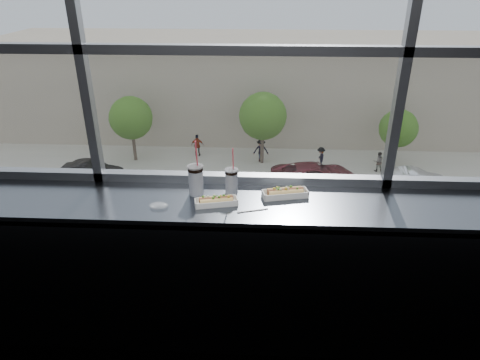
{
  "coord_description": "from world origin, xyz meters",
  "views": [
    {
      "loc": [
        0.13,
        -1.19,
        2.43
      ],
      "look_at": [
        0.01,
        1.23,
        1.25
      ],
      "focal_mm": 32.0,
      "sensor_mm": 36.0,
      "label": 1
    }
  ],
  "objects_px": {
    "car_far_c": "(416,176)",
    "pedestrian_a": "(197,143)",
    "loose_straw": "(253,211)",
    "tree_center": "(263,116)",
    "pedestrian_c": "(321,156)",
    "car_near_d": "(412,241)",
    "pedestrian_b": "(261,148)",
    "car_far_a": "(91,169)",
    "soda_cup_right": "(231,180)",
    "pedestrian_d": "(379,160)",
    "hotdog_tray_left": "(216,201)",
    "soda_cup_left": "(196,178)",
    "wrapper": "(159,205)",
    "car_near_c": "(243,234)",
    "hotdog_tray_right": "(285,193)",
    "car_near_a": "(8,228)",
    "car_far_b": "(315,172)",
    "tree_right": "(398,128)",
    "tree_left": "(131,118)"
  },
  "relations": [
    {
      "from": "loose_straw",
      "to": "car_far_a",
      "type": "relative_size",
      "value": 0.03
    },
    {
      "from": "car_near_d",
      "to": "pedestrian_d",
      "type": "relative_size",
      "value": 3.32
    },
    {
      "from": "soda_cup_left",
      "to": "pedestrian_b",
      "type": "xyz_separation_m",
      "value": [
        0.46,
        28.39,
        -11.06
      ]
    },
    {
      "from": "loose_straw",
      "to": "pedestrian_d",
      "type": "distance_m",
      "value": 30.73
    },
    {
      "from": "car_near_c",
      "to": "pedestrian_c",
      "type": "distance_m",
      "value": 12.43
    },
    {
      "from": "loose_straw",
      "to": "pedestrian_b",
      "type": "bearing_deg",
      "value": 73.17
    },
    {
      "from": "soda_cup_right",
      "to": "hotdog_tray_left",
      "type": "bearing_deg",
      "value": -117.32
    },
    {
      "from": "pedestrian_d",
      "to": "tree_right",
      "type": "relative_size",
      "value": 0.41
    },
    {
      "from": "wrapper",
      "to": "pedestrian_c",
      "type": "relative_size",
      "value": 0.05
    },
    {
      "from": "car_near_a",
      "to": "pedestrian_a",
      "type": "height_order",
      "value": "car_near_a"
    },
    {
      "from": "pedestrian_a",
      "to": "tree_left",
      "type": "xyz_separation_m",
      "value": [
        -4.81,
        -1.12,
        2.38
      ]
    },
    {
      "from": "car_near_d",
      "to": "pedestrian_b",
      "type": "height_order",
      "value": "pedestrian_b"
    },
    {
      "from": "car_far_c",
      "to": "pedestrian_a",
      "type": "xyz_separation_m",
      "value": [
        -15.62,
        5.12,
        0.13
      ]
    },
    {
      "from": "car_near_c",
      "to": "pedestrian_c",
      "type": "height_order",
      "value": "car_near_c"
    },
    {
      "from": "pedestrian_c",
      "to": "tree_left",
      "type": "relative_size",
      "value": 0.39
    },
    {
      "from": "hotdog_tray_right",
      "to": "car_near_c",
      "type": "height_order",
      "value": "hotdog_tray_right"
    },
    {
      "from": "soda_cup_right",
      "to": "car_near_a",
      "type": "xyz_separation_m",
      "value": [
        -13.17,
        16.17,
        -11.05
      ]
    },
    {
      "from": "soda_cup_right",
      "to": "pedestrian_d",
      "type": "distance_m",
      "value": 30.6
    },
    {
      "from": "hotdog_tray_right",
      "to": "soda_cup_left",
      "type": "bearing_deg",
      "value": 166.23
    },
    {
      "from": "wrapper",
      "to": "pedestrian_c",
      "type": "height_order",
      "value": "wrapper"
    },
    {
      "from": "pedestrian_b",
      "to": "pedestrian_c",
      "type": "height_order",
      "value": "pedestrian_b"
    },
    {
      "from": "hotdog_tray_right",
      "to": "tree_right",
      "type": "distance_m",
      "value": 31.29
    },
    {
      "from": "loose_straw",
      "to": "pedestrian_a",
      "type": "distance_m",
      "value": 31.9
    },
    {
      "from": "soda_cup_right",
      "to": "car_far_b",
      "type": "height_order",
      "value": "soda_cup_right"
    },
    {
      "from": "soda_cup_left",
      "to": "car_far_a",
      "type": "xyz_separation_m",
      "value": [
        -11.42,
        24.19,
        -11.18
      ]
    },
    {
      "from": "wrapper",
      "to": "car_far_a",
      "type": "xyz_separation_m",
      "value": [
        -11.21,
        24.38,
        -11.08
      ]
    },
    {
      "from": "pedestrian_a",
      "to": "tree_center",
      "type": "distance_m",
      "value": 5.94
    },
    {
      "from": "loose_straw",
      "to": "tree_center",
      "type": "distance_m",
      "value": 29.59
    },
    {
      "from": "hotdog_tray_left",
      "to": "soda_cup_right",
      "type": "bearing_deg",
      "value": 49.96
    },
    {
      "from": "car_far_a",
      "to": "pedestrian_a",
      "type": "height_order",
      "value": "pedestrian_a"
    },
    {
      "from": "car_near_d",
      "to": "car_near_c",
      "type": "xyz_separation_m",
      "value": [
        -8.66,
        0.0,
        0.1
      ]
    },
    {
      "from": "wrapper",
      "to": "pedestrian_a",
      "type": "bearing_deg",
      "value": 98.53
    },
    {
      "from": "pedestrian_b",
      "to": "car_far_c",
      "type": "bearing_deg",
      "value": -21.77
    },
    {
      "from": "hotdog_tray_left",
      "to": "car_near_a",
      "type": "distance_m",
      "value": 23.63
    },
    {
      "from": "loose_straw",
      "to": "pedestrian_a",
      "type": "bearing_deg",
      "value": 82.97
    },
    {
      "from": "wrapper",
      "to": "tree_right",
      "type": "xyz_separation_m",
      "value": [
        10.81,
        28.38,
        -9.1
      ]
    },
    {
      "from": "hotdog_tray_left",
      "to": "wrapper",
      "type": "distance_m",
      "value": 0.36
    },
    {
      "from": "tree_left",
      "to": "car_near_c",
      "type": "bearing_deg",
      "value": -52.99
    },
    {
      "from": "car_far_a",
      "to": "tree_center",
      "type": "xyz_separation_m",
      "value": [
        11.97,
        4.0,
        2.77
      ]
    },
    {
      "from": "loose_straw",
      "to": "car_far_a",
      "type": "height_order",
      "value": "loose_straw"
    },
    {
      "from": "hotdog_tray_left",
      "to": "car_near_c",
      "type": "xyz_separation_m",
      "value": [
        -0.54,
        16.33,
        -10.96
      ]
    },
    {
      "from": "hotdog_tray_left",
      "to": "car_near_c",
      "type": "bearing_deg",
      "value": 79.17
    },
    {
      "from": "hotdog_tray_left",
      "to": "car_near_d",
      "type": "bearing_deg",
      "value": 50.85
    },
    {
      "from": "car_far_c",
      "to": "pedestrian_c",
      "type": "bearing_deg",
      "value": 64.82
    },
    {
      "from": "tree_left",
      "to": "loose_straw",
      "type": "bearing_deg",
      "value": -70.93
    },
    {
      "from": "hotdog_tray_right",
      "to": "loose_straw",
      "type": "bearing_deg",
      "value": -148.69
    },
    {
      "from": "car_far_c",
      "to": "car_near_d",
      "type": "bearing_deg",
      "value": 164.16
    },
    {
      "from": "hotdog_tray_left",
      "to": "wrapper",
      "type": "relative_size",
      "value": 2.62
    },
    {
      "from": "hotdog_tray_left",
      "to": "soda_cup_left",
      "type": "relative_size",
      "value": 0.73
    },
    {
      "from": "car_near_a",
      "to": "loose_straw",
      "type": "bearing_deg",
      "value": -134.48
    }
  ]
}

